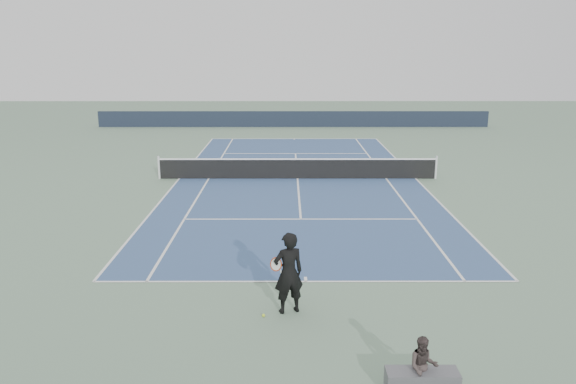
{
  "coord_description": "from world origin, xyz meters",
  "views": [
    {
      "loc": [
        -0.48,
        -25.34,
        5.84
      ],
      "look_at": [
        -0.45,
        -6.78,
        1.1
      ],
      "focal_mm": 35.0,
      "sensor_mm": 36.0,
      "label": 1
    }
  ],
  "objects_px": {
    "tennis_net": "(298,168)",
    "tennis_ball": "(263,315)",
    "tennis_player": "(288,273)",
    "spectator_bench": "(422,373)"
  },
  "relations": [
    {
      "from": "tennis_player",
      "to": "spectator_bench",
      "type": "relative_size",
      "value": 1.47
    },
    {
      "from": "tennis_net",
      "to": "spectator_bench",
      "type": "distance_m",
      "value": 16.77
    },
    {
      "from": "tennis_player",
      "to": "spectator_bench",
      "type": "bearing_deg",
      "value": -53.08
    },
    {
      "from": "tennis_player",
      "to": "tennis_ball",
      "type": "height_order",
      "value": "tennis_player"
    },
    {
      "from": "spectator_bench",
      "to": "tennis_net",
      "type": "bearing_deg",
      "value": 96.42
    },
    {
      "from": "tennis_net",
      "to": "tennis_ball",
      "type": "height_order",
      "value": "tennis_net"
    },
    {
      "from": "tennis_net",
      "to": "tennis_player",
      "type": "bearing_deg",
      "value": -91.91
    },
    {
      "from": "tennis_player",
      "to": "tennis_net",
      "type": "bearing_deg",
      "value": 88.09
    },
    {
      "from": "tennis_player",
      "to": "tennis_ball",
      "type": "xyz_separation_m",
      "value": [
        -0.56,
        -0.26,
        -0.92
      ]
    },
    {
      "from": "tennis_player",
      "to": "spectator_bench",
      "type": "distance_m",
      "value": 3.92
    }
  ]
}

